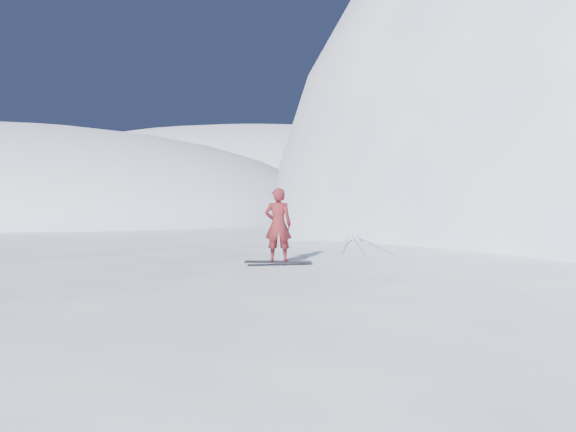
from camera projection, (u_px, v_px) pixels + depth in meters
name	position (u px, v px, depth m)	size (l,w,h in m)	color
ground	(335.00, 369.00, 13.18)	(400.00, 400.00, 0.00)	white
near_ridge	(387.00, 338.00, 15.84)	(36.00, 28.00, 4.80)	white
far_ridge_c	(241.00, 205.00, 129.44)	(140.00, 90.00, 36.00)	white
wind_bumps	(328.00, 343.00, 15.36)	(16.00, 14.40, 1.00)	white
snowboard	(278.00, 262.00, 13.88)	(1.66, 0.31, 0.03)	black
snowboarder	(278.00, 225.00, 13.83)	(0.66, 0.43, 1.82)	maroon
board_tracks	(360.00, 244.00, 18.14)	(2.20, 5.97, 0.04)	silver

